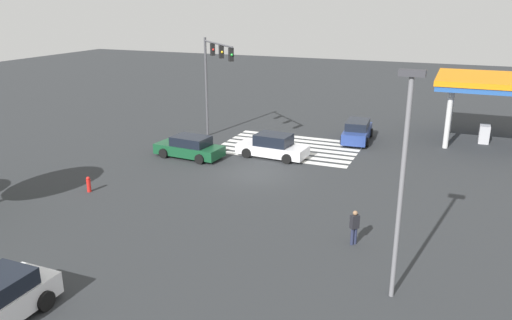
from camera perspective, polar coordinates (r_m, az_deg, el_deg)
ground_plane at (r=29.75m, az=-0.00°, el=-1.60°), size 125.02×125.02×0.00m
crosswalk_markings at (r=35.28m, az=3.85°, el=1.48°), size 9.56×6.30×0.01m
traffic_signal_mast at (r=35.64m, az=-4.86°, el=10.46°), size 4.26×4.26×7.35m
car_0 at (r=33.03m, az=-7.58°, el=1.45°), size 4.65×2.34×1.43m
car_1 at (r=37.35m, az=11.51°, el=3.25°), size 2.20×4.64×1.55m
car_3 at (r=32.85m, az=1.93°, el=1.56°), size 4.73×2.36×1.54m
gas_station_canopy at (r=39.12m, az=25.30°, el=7.77°), size 7.31×7.31×4.79m
pedestrian at (r=21.47m, az=11.18°, el=-7.40°), size 0.41×0.41×1.54m
street_light_pole_a at (r=16.70m, az=16.48°, el=-0.88°), size 0.80×0.36×7.86m
fire_hydrant at (r=28.34m, az=-18.58°, el=-2.64°), size 0.22×0.22×0.86m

